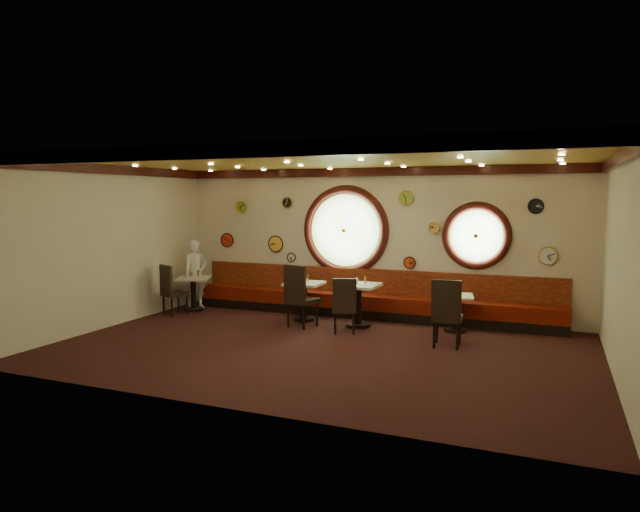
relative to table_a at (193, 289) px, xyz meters
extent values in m
cube|color=black|center=(3.90, -1.96, -0.49)|extent=(9.00, 6.00, 0.00)
cube|color=gold|center=(3.90, -1.96, 2.71)|extent=(9.00, 6.00, 0.02)
cube|color=#EBE3C5|center=(3.90, 1.04, 1.11)|extent=(9.00, 0.02, 3.20)
cube|color=#EBE3C5|center=(3.90, -4.96, 1.11)|extent=(9.00, 0.02, 3.20)
cube|color=#EBE3C5|center=(-0.60, -1.96, 1.11)|extent=(0.02, 6.00, 3.20)
cube|color=#EBE3C5|center=(8.40, -1.96, 1.11)|extent=(0.02, 6.00, 3.20)
cube|color=#360E09|center=(3.90, 0.99, 2.62)|extent=(9.00, 0.10, 0.18)
cube|color=#360E09|center=(3.90, -4.91, 2.62)|extent=(9.00, 0.10, 0.18)
cube|color=#360E09|center=(-0.55, -1.96, 2.62)|extent=(0.10, 6.00, 0.18)
cube|color=#360E09|center=(8.35, -1.96, 2.62)|extent=(0.10, 6.00, 0.18)
cube|color=black|center=(3.90, 0.76, -0.39)|extent=(8.00, 0.55, 0.20)
cube|color=#5D1208|center=(3.90, 0.76, -0.14)|extent=(8.00, 0.55, 0.30)
cube|color=#5E070D|center=(3.90, 0.98, 0.26)|extent=(8.00, 0.10, 0.55)
cylinder|color=#7DAC67|center=(3.30, 1.04, 1.36)|extent=(1.66, 0.02, 1.66)
torus|color=#360E09|center=(3.30, 1.02, 1.36)|extent=(1.98, 0.18, 1.98)
torus|color=gold|center=(3.30, 0.99, 1.36)|extent=(1.61, 0.03, 1.61)
cylinder|color=#7DAC67|center=(6.10, 1.04, 1.31)|extent=(1.10, 0.02, 1.10)
torus|color=#360E09|center=(6.10, 1.02, 1.31)|extent=(1.38, 0.18, 1.38)
torus|color=gold|center=(6.10, 0.99, 1.31)|extent=(1.09, 0.03, 1.09)
cylinder|color=black|center=(7.20, 1.00, 1.91)|extent=(0.28, 0.03, 0.28)
cylinder|color=silver|center=(2.00, 1.00, 0.71)|extent=(0.20, 0.03, 0.20)
cylinder|color=#83B323|center=(0.70, 1.00, 1.86)|extent=(0.26, 0.03, 0.26)
cylinder|color=red|center=(4.75, 1.00, 0.71)|extent=(0.24, 0.03, 0.24)
cylinder|color=#90B638|center=(4.65, 1.00, 2.06)|extent=(0.30, 0.03, 0.30)
cylinder|color=white|center=(7.45, 1.00, 0.96)|extent=(0.34, 0.03, 0.34)
cylinder|color=red|center=(0.30, 1.00, 1.06)|extent=(0.32, 0.03, 0.32)
cylinder|color=yellow|center=(1.60, 1.00, 1.01)|extent=(0.36, 0.03, 0.36)
cylinder|color=gold|center=(5.25, 1.00, 1.46)|extent=(0.22, 0.03, 0.22)
cylinder|color=black|center=(1.90, 1.00, 1.96)|extent=(0.24, 0.03, 0.24)
cylinder|color=black|center=(0.00, 0.00, -0.46)|extent=(0.44, 0.44, 0.06)
cylinder|color=black|center=(0.00, 0.00, -0.11)|extent=(0.12, 0.12, 0.70)
cube|color=white|center=(0.00, 0.00, 0.26)|extent=(0.92, 0.92, 0.05)
cylinder|color=black|center=(2.76, 0.00, -0.45)|extent=(0.46, 0.46, 0.06)
cylinder|color=black|center=(2.76, 0.00, -0.09)|extent=(0.13, 0.13, 0.73)
cube|color=white|center=(2.76, 0.00, 0.29)|extent=(0.75, 0.75, 0.05)
cylinder|color=black|center=(4.00, -0.14, -0.45)|extent=(0.49, 0.49, 0.07)
cylinder|color=black|center=(4.00, -0.14, -0.06)|extent=(0.13, 0.13, 0.78)
cube|color=white|center=(4.00, -0.14, 0.35)|extent=(0.79, 0.79, 0.06)
cylinder|color=black|center=(5.85, 0.16, -0.46)|extent=(0.41, 0.41, 0.06)
cylinder|color=black|center=(5.85, 0.16, -0.13)|extent=(0.11, 0.11, 0.65)
cube|color=white|center=(5.85, 0.16, 0.21)|extent=(0.76, 0.76, 0.05)
cube|color=black|center=(-0.10, -0.55, -0.02)|extent=(0.62, 0.62, 0.08)
cube|color=black|center=(-0.18, -0.73, 0.32)|extent=(0.45, 0.25, 0.61)
cube|color=black|center=(2.96, -0.55, 0.04)|extent=(0.65, 0.65, 0.09)
cube|color=black|center=(2.90, -0.76, 0.42)|extent=(0.52, 0.22, 0.68)
cube|color=black|center=(3.90, -0.69, -0.04)|extent=(0.57, 0.57, 0.08)
cube|color=black|center=(3.97, -0.87, 0.29)|extent=(0.44, 0.21, 0.58)
cube|color=black|center=(5.90, -1.00, 0.01)|extent=(0.53, 0.53, 0.09)
cube|color=black|center=(5.91, -1.22, 0.38)|extent=(0.50, 0.10, 0.65)
cylinder|color=silver|center=(-0.08, 0.07, 0.34)|extent=(0.04, 0.04, 0.11)
cylinder|color=silver|center=(2.73, 0.07, 0.37)|extent=(0.04, 0.04, 0.11)
cylinder|color=silver|center=(3.92, -0.03, 0.43)|extent=(0.04, 0.04, 0.10)
cylinder|color=#BABABF|center=(5.75, 0.24, 0.28)|extent=(0.03, 0.03, 0.09)
cylinder|color=#BABABE|center=(-0.02, -0.07, 0.33)|extent=(0.04, 0.04, 0.10)
cylinder|color=silver|center=(2.84, 0.00, 0.37)|extent=(0.03, 0.03, 0.10)
cylinder|color=silver|center=(3.98, -0.17, 0.43)|extent=(0.04, 0.04, 0.10)
cylinder|color=silver|center=(5.82, 0.11, 0.29)|extent=(0.04, 0.04, 0.11)
cylinder|color=gold|center=(0.08, 0.08, 0.37)|extent=(0.05, 0.05, 0.16)
cylinder|color=yellow|center=(2.82, 0.04, 0.40)|extent=(0.05, 0.05, 0.16)
cylinder|color=yellow|center=(4.11, -0.05, 0.45)|extent=(0.05, 0.05, 0.15)
cylinder|color=gold|center=(5.91, 0.23, 0.30)|extent=(0.04, 0.04, 0.14)
imported|color=white|center=(-0.10, 0.24, 0.32)|extent=(0.60, 0.69, 1.60)
camera|label=1|loc=(7.52, -10.75, 2.08)|focal=32.00mm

